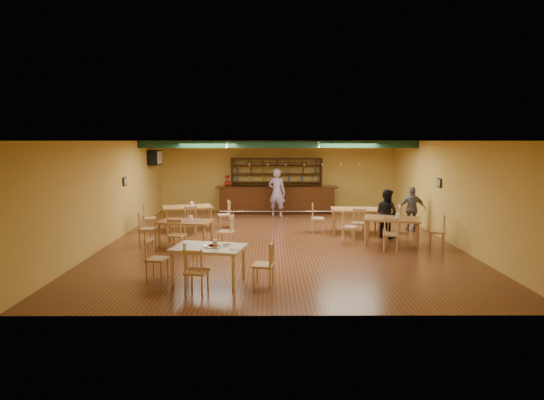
{
  "coord_description": "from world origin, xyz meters",
  "views": [
    {
      "loc": [
        -0.29,
        -13.47,
        3.0
      ],
      "look_at": [
        -0.24,
        0.6,
        1.15
      ],
      "focal_mm": 29.82,
      "sensor_mm": 36.0,
      "label": 1
    }
  ],
  "objects_px": {
    "dining_table_c": "(186,233)",
    "near_table": "(209,265)",
    "dining_table_a": "(188,218)",
    "dining_table_d": "(392,231)",
    "dining_table_b": "(355,221)",
    "bar_counter": "(277,200)",
    "patron_bar": "(277,193)",
    "patron_right_a": "(386,214)"
  },
  "relations": [
    {
      "from": "dining_table_c",
      "to": "dining_table_d",
      "type": "xyz_separation_m",
      "value": [
        5.95,
        0.15,
        0.03
      ]
    },
    {
      "from": "dining_table_c",
      "to": "near_table",
      "type": "relative_size",
      "value": 1.0
    },
    {
      "from": "bar_counter",
      "to": "near_table",
      "type": "relative_size",
      "value": 3.4
    },
    {
      "from": "dining_table_b",
      "to": "dining_table_d",
      "type": "height_order",
      "value": "dining_table_b"
    },
    {
      "from": "bar_counter",
      "to": "patron_bar",
      "type": "distance_m",
      "value": 0.91
    },
    {
      "from": "dining_table_a",
      "to": "near_table",
      "type": "distance_m",
      "value": 5.96
    },
    {
      "from": "dining_table_d",
      "to": "patron_bar",
      "type": "height_order",
      "value": "patron_bar"
    },
    {
      "from": "dining_table_b",
      "to": "dining_table_d",
      "type": "distance_m",
      "value": 1.89
    },
    {
      "from": "patron_right_a",
      "to": "dining_table_a",
      "type": "bearing_deg",
      "value": 40.24
    },
    {
      "from": "dining_table_a",
      "to": "patron_bar",
      "type": "distance_m",
      "value": 4.13
    },
    {
      "from": "patron_bar",
      "to": "patron_right_a",
      "type": "height_order",
      "value": "patron_bar"
    },
    {
      "from": "near_table",
      "to": "patron_right_a",
      "type": "bearing_deg",
      "value": 54.28
    },
    {
      "from": "dining_table_c",
      "to": "near_table",
      "type": "bearing_deg",
      "value": -61.77
    },
    {
      "from": "dining_table_a",
      "to": "patron_right_a",
      "type": "bearing_deg",
      "value": -27.6
    },
    {
      "from": "bar_counter",
      "to": "dining_table_d",
      "type": "xyz_separation_m",
      "value": [
        3.26,
        -5.77,
        -0.17
      ]
    },
    {
      "from": "dining_table_a",
      "to": "dining_table_d",
      "type": "bearing_deg",
      "value": -35.66
    },
    {
      "from": "dining_table_c",
      "to": "dining_table_d",
      "type": "height_order",
      "value": "dining_table_d"
    },
    {
      "from": "bar_counter",
      "to": "patron_right_a",
      "type": "xyz_separation_m",
      "value": [
        3.33,
        -4.82,
        0.2
      ]
    },
    {
      "from": "dining_table_b",
      "to": "dining_table_d",
      "type": "relative_size",
      "value": 1.0
    },
    {
      "from": "bar_counter",
      "to": "patron_bar",
      "type": "relative_size",
      "value": 2.62
    },
    {
      "from": "patron_right_a",
      "to": "dining_table_b",
      "type": "bearing_deg",
      "value": 6.52
    },
    {
      "from": "dining_table_c",
      "to": "patron_right_a",
      "type": "bearing_deg",
      "value": 20.43
    },
    {
      "from": "dining_table_a",
      "to": "patron_bar",
      "type": "relative_size",
      "value": 0.84
    },
    {
      "from": "near_table",
      "to": "patron_right_a",
      "type": "height_order",
      "value": "patron_right_a"
    },
    {
      "from": "bar_counter",
      "to": "dining_table_a",
      "type": "relative_size",
      "value": 3.11
    },
    {
      "from": "patron_right_a",
      "to": "patron_bar",
      "type": "bearing_deg",
      "value": 1.42
    },
    {
      "from": "near_table",
      "to": "patron_bar",
      "type": "distance_m",
      "value": 8.65
    },
    {
      "from": "near_table",
      "to": "dining_table_b",
      "type": "bearing_deg",
      "value": 63.99
    },
    {
      "from": "dining_table_b",
      "to": "near_table",
      "type": "xyz_separation_m",
      "value": [
        -4.1,
        -5.3,
        -0.0
      ]
    },
    {
      "from": "dining_table_d",
      "to": "patron_right_a",
      "type": "distance_m",
      "value": 1.02
    },
    {
      "from": "dining_table_d",
      "to": "patron_right_a",
      "type": "relative_size",
      "value": 1.03
    },
    {
      "from": "dining_table_c",
      "to": "dining_table_d",
      "type": "relative_size",
      "value": 0.93
    },
    {
      "from": "dining_table_d",
      "to": "patron_bar",
      "type": "relative_size",
      "value": 0.82
    },
    {
      "from": "dining_table_c",
      "to": "near_table",
      "type": "xyz_separation_m",
      "value": [
        1.11,
        -3.4,
        0.03
      ]
    },
    {
      "from": "dining_table_c",
      "to": "patron_right_a",
      "type": "relative_size",
      "value": 0.97
    },
    {
      "from": "dining_table_b",
      "to": "near_table",
      "type": "height_order",
      "value": "dining_table_b"
    },
    {
      "from": "dining_table_a",
      "to": "dining_table_d",
      "type": "distance_m",
      "value": 6.71
    },
    {
      "from": "near_table",
      "to": "dining_table_a",
      "type": "bearing_deg",
      "value": 116.29
    },
    {
      "from": "patron_bar",
      "to": "dining_table_a",
      "type": "bearing_deg",
      "value": 62.33
    },
    {
      "from": "dining_table_b",
      "to": "patron_right_a",
      "type": "relative_size",
      "value": 1.04
    },
    {
      "from": "dining_table_d",
      "to": "near_table",
      "type": "distance_m",
      "value": 6.0
    },
    {
      "from": "dining_table_b",
      "to": "patron_right_a",
      "type": "bearing_deg",
      "value": -41.17
    }
  ]
}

